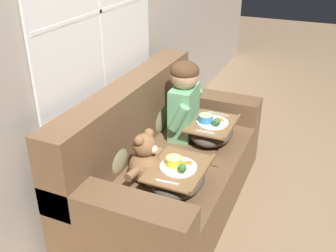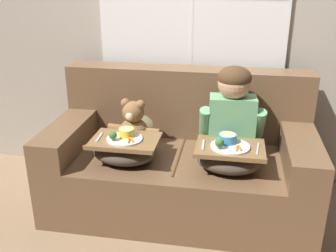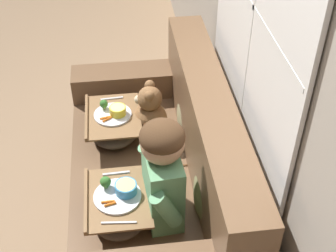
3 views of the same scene
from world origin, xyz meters
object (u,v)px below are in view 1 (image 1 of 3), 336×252
Objects in this scene: throw_pillow_behind_child at (158,112)px; teddy_bear at (146,161)px; lap_tray_child at (212,131)px; couch at (163,165)px; lap_tray_teddy at (178,177)px; child_figure at (184,96)px; throw_pillow_behind_teddy at (114,152)px.

throw_pillow_behind_child is 0.91× the size of teddy_bear.
teddy_bear is at bearing 161.39° from lap_tray_child.
couch is at bearing -149.31° from throw_pillow_behind_child.
couch is 0.46m from lap_tray_teddy.
throw_pillow_behind_child reaches higher than lap_tray_teddy.
lap_tray_child is at bearing -37.45° from couch.
child_figure reaches higher than couch.
lap_tray_teddy is (-0.67, -0.46, -0.07)m from throw_pillow_behind_child.
child_figure is at bearing -4.53° from couch.
throw_pillow_behind_teddy is at bearing 145.80° from lap_tray_child.
lap_tray_teddy is (-0.00, -0.46, -0.07)m from throw_pillow_behind_teddy.
teddy_bear is (-0.00, -0.23, -0.01)m from throw_pillow_behind_teddy.
throw_pillow_behind_child is 0.80× the size of lap_tray_teddy.
throw_pillow_behind_child is 0.46m from lap_tray_child.
teddy_bear is (-0.67, -0.00, -0.18)m from child_figure.
child_figure is (0.34, -0.03, 0.42)m from couch.
lap_tray_child is at bearing -34.20° from throw_pillow_behind_teddy.
lap_tray_child is (0.67, -0.46, -0.07)m from throw_pillow_behind_teddy.
child_figure reaches higher than throw_pillow_behind_teddy.
throw_pillow_behind_child reaches higher than lap_tray_child.
couch reaches higher than throw_pillow_behind_teddy.
throw_pillow_behind_teddy reaches higher than lap_tray_teddy.
throw_pillow_behind_child is 0.71m from teddy_bear.
lap_tray_teddy is (0.00, -0.23, -0.07)m from teddy_bear.
child_figure is at bearing -18.59° from throw_pillow_behind_teddy.
couch reaches higher than teddy_bear.
throw_pillow_behind_child is at bearing 18.86° from teddy_bear.
throw_pillow_behind_teddy is 0.46m from lap_tray_teddy.
throw_pillow_behind_child is at bearing 0.00° from throw_pillow_behind_teddy.
lap_tray_child is (-0.00, -0.46, -0.07)m from throw_pillow_behind_child.
throw_pillow_behind_teddy is at bearing 89.85° from teddy_bear.
couch is at bearing 142.55° from lap_tray_child.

